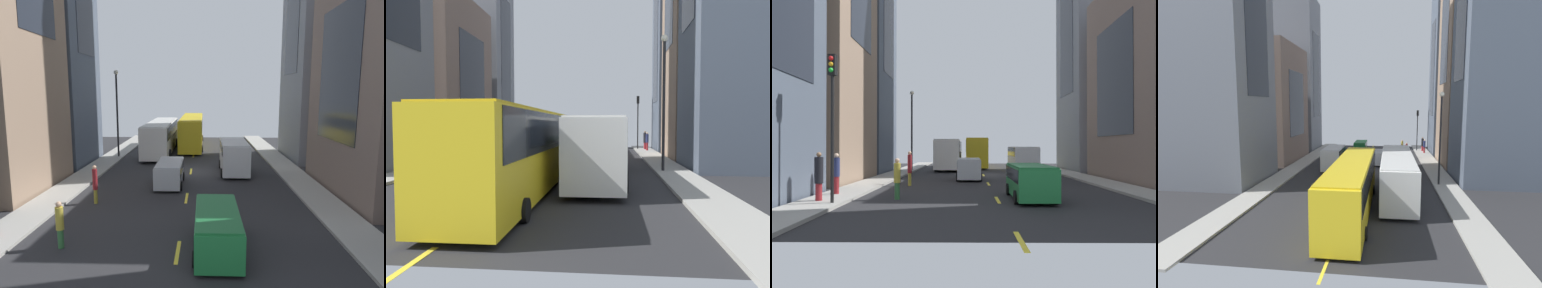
# 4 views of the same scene
# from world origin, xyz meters

# --- Properties ---
(ground_plane) EXTENTS (42.27, 42.27, 0.00)m
(ground_plane) POSITION_xyz_m (0.00, 0.00, 0.00)
(ground_plane) COLOR #28282B
(sidewalk_west) EXTENTS (2.21, 44.00, 0.15)m
(sidewalk_west) POSITION_xyz_m (-8.03, 0.00, 0.07)
(sidewalk_west) COLOR #9E9B93
(sidewalk_west) RESTS_ON ground
(sidewalk_east) EXTENTS (2.21, 44.00, 0.15)m
(sidewalk_east) POSITION_xyz_m (8.03, 0.00, 0.07)
(sidewalk_east) COLOR #9E9B93
(sidewalk_east) RESTS_ON ground
(lane_stripe_0) EXTENTS (0.16, 2.00, 0.01)m
(lane_stripe_0) POSITION_xyz_m (0.00, -21.00, 0.01)
(lane_stripe_0) COLOR yellow
(lane_stripe_0) RESTS_ON ground
(lane_stripe_1) EXTENTS (0.16, 2.00, 0.01)m
(lane_stripe_1) POSITION_xyz_m (0.00, -14.00, 0.01)
(lane_stripe_1) COLOR yellow
(lane_stripe_1) RESTS_ON ground
(lane_stripe_2) EXTENTS (0.16, 2.00, 0.01)m
(lane_stripe_2) POSITION_xyz_m (0.00, -7.00, 0.01)
(lane_stripe_2) COLOR yellow
(lane_stripe_2) RESTS_ON ground
(lane_stripe_3) EXTENTS (0.16, 2.00, 0.01)m
(lane_stripe_3) POSITION_xyz_m (0.00, 0.00, 0.01)
(lane_stripe_3) COLOR yellow
(lane_stripe_3) RESTS_ON ground
(lane_stripe_4) EXTENTS (0.16, 2.00, 0.01)m
(lane_stripe_4) POSITION_xyz_m (0.00, 7.00, 0.01)
(lane_stripe_4) COLOR yellow
(lane_stripe_4) RESTS_ON ground
(lane_stripe_5) EXTENTS (0.16, 2.00, 0.01)m
(lane_stripe_5) POSITION_xyz_m (0.00, 14.00, 0.01)
(lane_stripe_5) COLOR yellow
(lane_stripe_5) RESTS_ON ground
(lane_stripe_6) EXTENTS (0.16, 2.00, 0.01)m
(lane_stripe_6) POSITION_xyz_m (0.00, 21.00, 0.01)
(lane_stripe_6) COLOR yellow
(lane_stripe_6) RESTS_ON ground
(building_east_2) EXTENTS (7.85, 8.27, 36.41)m
(building_east_2) POSITION_xyz_m (13.22, 6.20, 18.21)
(building_east_2) COLOR slate
(building_east_2) RESTS_ON ground
(city_bus_white) EXTENTS (2.80, 12.50, 3.35)m
(city_bus_white) POSITION_xyz_m (-3.54, 8.74, 2.01)
(city_bus_white) COLOR silver
(city_bus_white) RESTS_ON ground
(streetcar_yellow) EXTENTS (2.70, 13.94, 3.59)m
(streetcar_yellow) POSITION_xyz_m (-0.38, 13.29, 2.12)
(streetcar_yellow) COLOR yellow
(streetcar_yellow) RESTS_ON ground
(delivery_van_white) EXTENTS (2.25, 5.08, 2.58)m
(delivery_van_white) POSITION_xyz_m (3.48, -0.33, 1.51)
(delivery_van_white) COLOR white
(delivery_van_white) RESTS_ON ground
(car_green_0) EXTENTS (1.96, 4.60, 1.69)m
(car_green_0) POSITION_xyz_m (1.61, -13.72, 1.00)
(car_green_0) COLOR #1E7238
(car_green_0) RESTS_ON ground
(car_silver_1) EXTENTS (1.90, 4.12, 1.66)m
(car_silver_1) POSITION_xyz_m (-1.33, -4.10, 0.98)
(car_silver_1) COLOR #B7BABF
(car_silver_1) RESTS_ON ground
(pedestrian_crossing_mid) EXTENTS (0.33, 0.33, 2.01)m
(pedestrian_crossing_mid) POSITION_xyz_m (-4.90, -13.79, 1.08)
(pedestrian_crossing_mid) COLOR #336B38
(pedestrian_crossing_mid) RESTS_ON ground
(pedestrian_walking_far) EXTENTS (0.28, 0.28, 2.28)m
(pedestrian_walking_far) POSITION_xyz_m (-5.26, -8.16, 1.24)
(pedestrian_walking_far) COLOR gold
(pedestrian_walking_far) RESTS_ON ground
(pedestrian_waiting_curb) EXTENTS (0.38, 0.38, 2.18)m
(pedestrian_waiting_curb) POSITION_xyz_m (-8.16, -15.13, 1.30)
(pedestrian_waiting_curb) COLOR maroon
(pedestrian_waiting_curb) RESTS_ON ground
(pedestrian_crossing_near) EXTENTS (0.34, 0.34, 2.09)m
(pedestrian_crossing_near) POSITION_xyz_m (-8.21, -13.00, 1.27)
(pedestrian_crossing_near) COLOR maroon
(pedestrian_crossing_near) RESTS_ON ground
(traffic_light_near_corner) EXTENTS (0.32, 0.44, 6.43)m
(traffic_light_near_corner) POSITION_xyz_m (-7.33, -15.71, 4.58)
(traffic_light_near_corner) COLOR black
(traffic_light_near_corner) RESTS_ON ground
(streetlamp_near) EXTENTS (0.44, 0.44, 8.43)m
(streetlamp_near) POSITION_xyz_m (-7.43, 5.56, 5.20)
(streetlamp_near) COLOR black
(streetlamp_near) RESTS_ON ground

